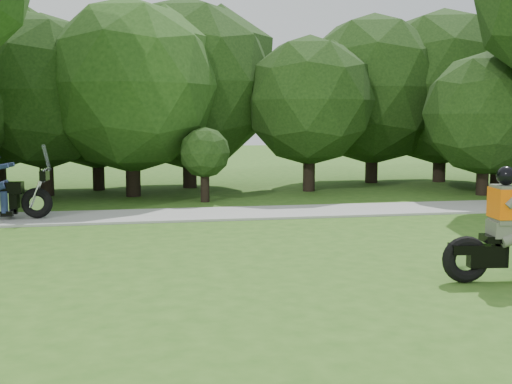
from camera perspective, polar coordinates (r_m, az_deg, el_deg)
name	(u,v)px	position (r m, az deg, el deg)	size (l,w,h in m)	color
ground	(396,288)	(10.39, 12.30, -8.33)	(100.00, 100.00, 0.00)	#305D1A
walkway	(282,212)	(17.87, 2.30, -1.78)	(60.00, 2.20, 0.06)	gray
tree_line	(193,89)	(23.93, -5.60, 9.11)	(40.63, 11.09, 7.80)	black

